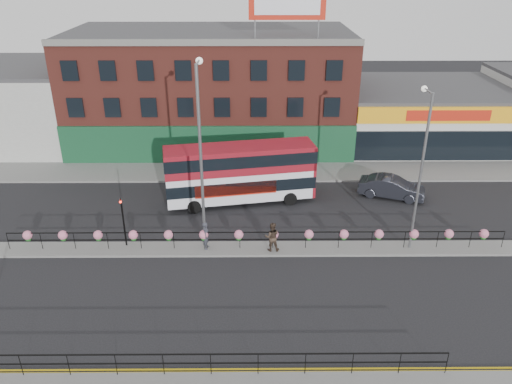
{
  "coord_description": "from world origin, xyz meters",
  "views": [
    {
      "loc": [
        -0.19,
        -25.96,
        16.32
      ],
      "look_at": [
        0.0,
        3.0,
        2.5
      ],
      "focal_mm": 35.0,
      "sensor_mm": 36.0,
      "label": 1
    }
  ],
  "objects_px": {
    "pedestrian_b": "(272,237)",
    "lamp_column_east": "(421,159)",
    "car": "(392,187)",
    "pedestrian_a": "(206,235)",
    "double_decker_bus": "(241,168)",
    "lamp_column_west": "(201,144)"
  },
  "relations": [
    {
      "from": "pedestrian_a",
      "to": "car",
      "type": "bearing_deg",
      "value": -52.6
    },
    {
      "from": "pedestrian_a",
      "to": "pedestrian_b",
      "type": "xyz_separation_m",
      "value": [
        3.96,
        -0.26,
        0.04
      ]
    },
    {
      "from": "car",
      "to": "lamp_column_east",
      "type": "distance_m",
      "value": 8.71
    },
    {
      "from": "pedestrian_a",
      "to": "lamp_column_east",
      "type": "bearing_deg",
      "value": -80.65
    },
    {
      "from": "double_decker_bus",
      "to": "lamp_column_east",
      "type": "height_order",
      "value": "lamp_column_east"
    },
    {
      "from": "pedestrian_b",
      "to": "lamp_column_east",
      "type": "height_order",
      "value": "lamp_column_east"
    },
    {
      "from": "double_decker_bus",
      "to": "lamp_column_east",
      "type": "xyz_separation_m",
      "value": [
        10.43,
        -6.38,
        3.21
      ]
    },
    {
      "from": "car",
      "to": "pedestrian_b",
      "type": "height_order",
      "value": "pedestrian_b"
    },
    {
      "from": "pedestrian_a",
      "to": "lamp_column_east",
      "type": "xyz_separation_m",
      "value": [
        12.39,
        0.25,
        4.81
      ]
    },
    {
      "from": "pedestrian_b",
      "to": "car",
      "type": "bearing_deg",
      "value": -139.86
    },
    {
      "from": "pedestrian_a",
      "to": "lamp_column_west",
      "type": "height_order",
      "value": "lamp_column_west"
    },
    {
      "from": "car",
      "to": "pedestrian_a",
      "type": "distance_m",
      "value": 14.99
    },
    {
      "from": "pedestrian_b",
      "to": "lamp_column_east",
      "type": "xyz_separation_m",
      "value": [
        8.43,
        0.51,
        4.77
      ]
    },
    {
      "from": "double_decker_bus",
      "to": "pedestrian_b",
      "type": "xyz_separation_m",
      "value": [
        2.0,
        -6.89,
        -1.56
      ]
    },
    {
      "from": "double_decker_bus",
      "to": "car",
      "type": "relative_size",
      "value": 2.15
    },
    {
      "from": "double_decker_bus",
      "to": "car",
      "type": "xyz_separation_m",
      "value": [
        11.12,
        0.68,
        -1.84
      ]
    },
    {
      "from": "car",
      "to": "lamp_column_west",
      "type": "distance_m",
      "value": 16.05
    },
    {
      "from": "double_decker_bus",
      "to": "pedestrian_b",
      "type": "height_order",
      "value": "double_decker_bus"
    },
    {
      "from": "pedestrian_a",
      "to": "lamp_column_west",
      "type": "relative_size",
      "value": 0.16
    },
    {
      "from": "lamp_column_east",
      "to": "pedestrian_a",
      "type": "bearing_deg",
      "value": -178.86
    },
    {
      "from": "pedestrian_b",
      "to": "double_decker_bus",
      "type": "bearing_deg",
      "value": -73.4
    },
    {
      "from": "double_decker_bus",
      "to": "pedestrian_a",
      "type": "bearing_deg",
      "value": -106.49
    }
  ]
}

